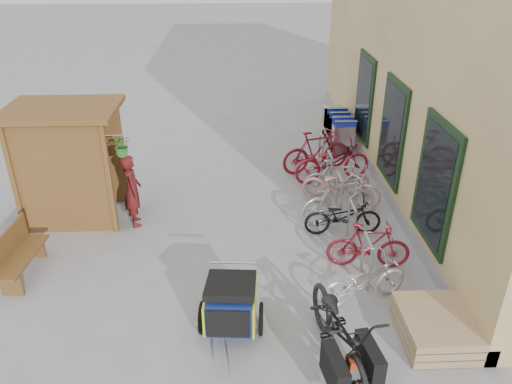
{
  "coord_description": "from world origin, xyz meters",
  "views": [
    {
      "loc": [
        0.13,
        -6.86,
        5.31
      ],
      "look_at": [
        0.5,
        1.5,
        1.0
      ],
      "focal_mm": 35.0,
      "sensor_mm": 36.0,
      "label": 1
    }
  ],
  "objects_px": {
    "kiosk": "(64,149)",
    "shopping_carts": "(338,124)",
    "bench": "(16,254)",
    "bike_7": "(316,151)",
    "cargo_bike": "(340,332)",
    "bike_3": "(339,200)",
    "bike_6": "(332,162)",
    "bike_2": "(343,216)",
    "bike_1": "(368,246)",
    "pallet_stack": "(435,327)",
    "bike_5": "(337,178)",
    "bike_4": "(341,186)",
    "child_trailer": "(231,303)",
    "bike_0": "(364,281)",
    "person_kiosk": "(132,190)"
  },
  "relations": [
    {
      "from": "kiosk",
      "to": "bike_5",
      "type": "bearing_deg",
      "value": 7.07
    },
    {
      "from": "bike_0",
      "to": "bike_6",
      "type": "distance_m",
      "value": 4.49
    },
    {
      "from": "bike_2",
      "to": "shopping_carts",
      "type": "bearing_deg",
      "value": -9.27
    },
    {
      "from": "bike_0",
      "to": "cargo_bike",
      "type": "bearing_deg",
      "value": 136.53
    },
    {
      "from": "bike_6",
      "to": "bike_5",
      "type": "bearing_deg",
      "value": 163.02
    },
    {
      "from": "pallet_stack",
      "to": "bike_4",
      "type": "relative_size",
      "value": 0.69
    },
    {
      "from": "cargo_bike",
      "to": "bike_3",
      "type": "relative_size",
      "value": 1.32
    },
    {
      "from": "bike_0",
      "to": "bike_7",
      "type": "bearing_deg",
      "value": -17.1
    },
    {
      "from": "person_kiosk",
      "to": "bike_2",
      "type": "relative_size",
      "value": 1.0
    },
    {
      "from": "child_trailer",
      "to": "bike_1",
      "type": "distance_m",
      "value": 2.87
    },
    {
      "from": "bike_2",
      "to": "bike_3",
      "type": "xyz_separation_m",
      "value": [
        0.02,
        0.47,
        0.11
      ]
    },
    {
      "from": "pallet_stack",
      "to": "bike_1",
      "type": "distance_m",
      "value": 1.93
    },
    {
      "from": "pallet_stack",
      "to": "bike_4",
      "type": "height_order",
      "value": "bike_4"
    },
    {
      "from": "child_trailer",
      "to": "person_kiosk",
      "type": "height_order",
      "value": "person_kiosk"
    },
    {
      "from": "shopping_carts",
      "to": "bike_4",
      "type": "relative_size",
      "value": 1.14
    },
    {
      "from": "bike_1",
      "to": "bike_7",
      "type": "distance_m",
      "value": 4.11
    },
    {
      "from": "pallet_stack",
      "to": "bike_7",
      "type": "bearing_deg",
      "value": 98.33
    },
    {
      "from": "bike_6",
      "to": "bike_7",
      "type": "distance_m",
      "value": 0.63
    },
    {
      "from": "kiosk",
      "to": "bike_2",
      "type": "bearing_deg",
      "value": -9.5
    },
    {
      "from": "bike_1",
      "to": "bike_7",
      "type": "xyz_separation_m",
      "value": [
        -0.31,
        4.09,
        0.1
      ]
    },
    {
      "from": "bench",
      "to": "bike_7",
      "type": "distance_m",
      "value": 7.1
    },
    {
      "from": "pallet_stack",
      "to": "child_trailer",
      "type": "distance_m",
      "value": 3.02
    },
    {
      "from": "child_trailer",
      "to": "bike_3",
      "type": "distance_m",
      "value": 3.83
    },
    {
      "from": "bike_0",
      "to": "bike_3",
      "type": "bearing_deg",
      "value": -19.23
    },
    {
      "from": "kiosk",
      "to": "person_kiosk",
      "type": "relative_size",
      "value": 1.63
    },
    {
      "from": "bench",
      "to": "bike_3",
      "type": "distance_m",
      "value": 6.11
    },
    {
      "from": "pallet_stack",
      "to": "bike_0",
      "type": "height_order",
      "value": "bike_0"
    },
    {
      "from": "shopping_carts",
      "to": "bike_2",
      "type": "height_order",
      "value": "shopping_carts"
    },
    {
      "from": "kiosk",
      "to": "bike_0",
      "type": "xyz_separation_m",
      "value": [
        5.41,
        -2.98,
        -1.15
      ]
    },
    {
      "from": "bench",
      "to": "bike_0",
      "type": "relative_size",
      "value": 0.92
    },
    {
      "from": "bike_4",
      "to": "bike_7",
      "type": "bearing_deg",
      "value": 28.43
    },
    {
      "from": "bike_4",
      "to": "bike_6",
      "type": "bearing_deg",
      "value": 18.2
    },
    {
      "from": "cargo_bike",
      "to": "bike_6",
      "type": "bearing_deg",
      "value": 72.2
    },
    {
      "from": "bike_2",
      "to": "bike_1",
      "type": "bearing_deg",
      "value": -168.4
    },
    {
      "from": "kiosk",
      "to": "shopping_carts",
      "type": "height_order",
      "value": "kiosk"
    },
    {
      "from": "bike_1",
      "to": "bike_3",
      "type": "bearing_deg",
      "value": 13.93
    },
    {
      "from": "bench",
      "to": "shopping_carts",
      "type": "xyz_separation_m",
      "value": [
        6.67,
        5.84,
        0.18
      ]
    },
    {
      "from": "bench",
      "to": "bike_0",
      "type": "xyz_separation_m",
      "value": [
        5.81,
        -0.95,
        -0.05
      ]
    },
    {
      "from": "bench",
      "to": "child_trailer",
      "type": "xyz_separation_m",
      "value": [
        3.69,
        -1.55,
        0.08
      ]
    },
    {
      "from": "bench",
      "to": "child_trailer",
      "type": "height_order",
      "value": "child_trailer"
    },
    {
      "from": "pallet_stack",
      "to": "shopping_carts",
      "type": "height_order",
      "value": "shopping_carts"
    },
    {
      "from": "pallet_stack",
      "to": "shopping_carts",
      "type": "bearing_deg",
      "value": 90.0
    },
    {
      "from": "bike_1",
      "to": "bike_2",
      "type": "distance_m",
      "value": 1.14
    },
    {
      "from": "bike_5",
      "to": "cargo_bike",
      "type": "bearing_deg",
      "value": 172.38
    },
    {
      "from": "child_trailer",
      "to": "bike_3",
      "type": "relative_size",
      "value": 0.95
    },
    {
      "from": "pallet_stack",
      "to": "bike_6",
      "type": "height_order",
      "value": "bike_6"
    },
    {
      "from": "bench",
      "to": "bike_6",
      "type": "height_order",
      "value": "bike_6"
    },
    {
      "from": "bike_5",
      "to": "bench",
      "type": "bearing_deg",
      "value": 117.0
    },
    {
      "from": "child_trailer",
      "to": "bike_0",
      "type": "height_order",
      "value": "child_trailer"
    },
    {
      "from": "bike_0",
      "to": "bike_3",
      "type": "relative_size",
      "value": 0.89
    }
  ]
}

